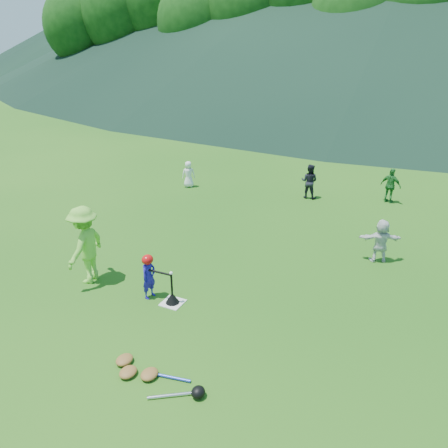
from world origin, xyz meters
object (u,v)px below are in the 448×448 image
at_px(fielder_c, 391,186).
at_px(batting_tee, 172,298).
at_px(batter_child, 149,277).
at_px(fielder_d, 381,241).
at_px(fielder_a, 189,174).
at_px(home_plate, 173,303).
at_px(equipment_pile, 149,375).
at_px(adult_coach, 85,245).
at_px(fielder_b, 309,181).

bearing_deg(fielder_c, batting_tee, 86.05).
relative_size(batter_child, fielder_d, 0.88).
relative_size(fielder_a, fielder_c, 0.83).
height_order(batter_child, fielder_a, same).
xyz_separation_m(fielder_c, batting_tee, (-3.34, -8.66, -0.48)).
relative_size(home_plate, fielder_c, 0.37).
bearing_deg(equipment_pile, fielder_a, 116.76).
bearing_deg(batter_child, batting_tee, -81.60).
bearing_deg(batting_tee, home_plate, 0.00).
bearing_deg(fielder_a, equipment_pile, 84.97).
height_order(batter_child, equipment_pile, batter_child).
height_order(home_plate, fielder_d, fielder_d).
bearing_deg(fielder_c, fielder_a, 29.71).
distance_m(batter_child, adult_coach, 1.74).
xyz_separation_m(adult_coach, fielder_b, (2.97, 7.92, -0.31)).
relative_size(adult_coach, fielder_c, 1.53).
distance_m(home_plate, batter_child, 0.76).
xyz_separation_m(fielder_a, batting_tee, (3.76, -7.07, -0.37)).
distance_m(batting_tee, equipment_pile, 2.25).
bearing_deg(fielder_a, fielder_d, 125.57).
xyz_separation_m(home_plate, fielder_b, (0.70, 7.88, 0.60)).
relative_size(fielder_a, equipment_pile, 0.56).
distance_m(batter_child, batting_tee, 0.69).
height_order(adult_coach, fielder_c, adult_coach).
height_order(home_plate, batting_tee, batting_tee).
relative_size(home_plate, batting_tee, 0.66).
xyz_separation_m(fielder_a, fielder_d, (7.43, -3.10, 0.07)).
xyz_separation_m(home_plate, adult_coach, (-2.27, -0.04, 0.91)).
xyz_separation_m(home_plate, fielder_a, (-3.76, 7.07, 0.49)).
bearing_deg(adult_coach, fielder_c, 138.33).
bearing_deg(home_plate, fielder_d, 47.32).
bearing_deg(fielder_b, batting_tee, 85.42).
distance_m(home_plate, adult_coach, 2.45).
bearing_deg(home_plate, adult_coach, -178.99).
height_order(fielder_d, batting_tee, fielder_d).
xyz_separation_m(fielder_b, fielder_c, (2.63, 0.78, -0.01)).
relative_size(fielder_a, fielder_d, 0.88).
bearing_deg(fielder_d, adult_coach, 11.42).
xyz_separation_m(batting_tee, equipment_pile, (0.86, -2.08, -0.06)).
relative_size(batter_child, equipment_pile, 0.56).
relative_size(home_plate, batter_child, 0.45).
height_order(fielder_b, equipment_pile, fielder_b).
xyz_separation_m(batter_child, fielder_c, (3.92, 8.66, 0.10)).
height_order(fielder_b, batting_tee, fielder_b).
bearing_deg(fielder_b, home_plate, 85.42).
height_order(fielder_b, fielder_d, fielder_b).
bearing_deg(fielder_d, fielder_a, -45.30).
height_order(home_plate, batter_child, batter_child).
bearing_deg(home_plate, batting_tee, 0.00).
bearing_deg(batting_tee, fielder_a, 117.99).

